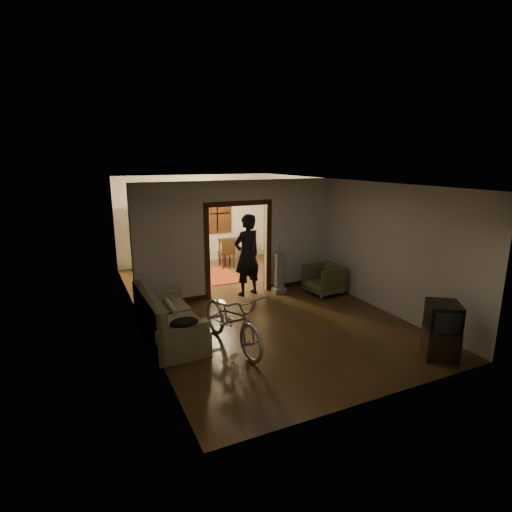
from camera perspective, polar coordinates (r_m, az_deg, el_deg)
floor at (r=9.41m, az=-0.78°, el=-6.72°), size 5.00×8.50×0.01m
ceiling at (r=8.83m, az=-0.84°, el=10.56°), size 5.00×8.50×0.01m
wall_back at (r=12.95m, az=-8.56°, el=5.22°), size 5.00×0.02×2.80m
wall_left at (r=8.34m, az=-16.68°, el=0.05°), size 0.02×8.50×2.80m
wall_right at (r=10.28m, az=12.04°, el=2.85°), size 0.02×8.50×2.80m
partition_wall at (r=9.69m, az=-2.62°, el=2.49°), size 5.00×0.14×2.80m
door_casing at (r=9.76m, az=-2.60°, el=0.76°), size 1.74×0.20×2.32m
far_window at (r=13.11m, az=-5.59°, el=6.07°), size 0.98×0.06×1.28m
chandelier at (r=11.18m, az=-6.14°, el=8.86°), size 0.24×0.24×0.24m
light_switch at (r=10.09m, az=3.07°, el=2.07°), size 0.08×0.01×0.12m
sofa at (r=7.63m, az=-12.30°, el=-8.32°), size 0.98×2.05×0.93m
rolled_paper at (r=7.90m, az=-12.10°, el=-7.02°), size 0.10×0.78×0.10m
jacket at (r=6.74m, az=-10.21°, el=-9.28°), size 0.47×0.35×0.14m
bicycle at (r=7.17m, az=-3.40°, el=-8.96°), size 0.96×2.08×1.06m
armchair at (r=10.06m, az=9.69°, el=-3.31°), size 0.88×0.86×0.74m
tv_stand at (r=7.60m, az=24.82°, el=-11.14°), size 0.75×0.76×0.52m
crt_tv at (r=7.42m, az=25.19°, el=-7.87°), size 0.74×0.75×0.48m
vacuum at (r=10.00m, az=3.33°, el=-2.43°), size 0.35×0.30×1.01m
person at (r=9.70m, az=-1.28°, el=0.13°), size 0.83×0.65×2.01m
oriental_rug at (r=11.57m, az=-6.48°, el=-2.82°), size 1.44×1.88×0.01m
locker at (r=12.49m, az=-14.70°, el=2.59°), size 1.03×0.65×1.94m
globe at (r=12.35m, az=-14.97°, el=7.02°), size 0.26×0.26×0.26m
desk at (r=12.81m, az=-2.84°, el=0.67°), size 1.13×0.73×0.78m
desk_chair at (r=12.31m, az=-4.27°, el=0.49°), size 0.53×0.53×0.95m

